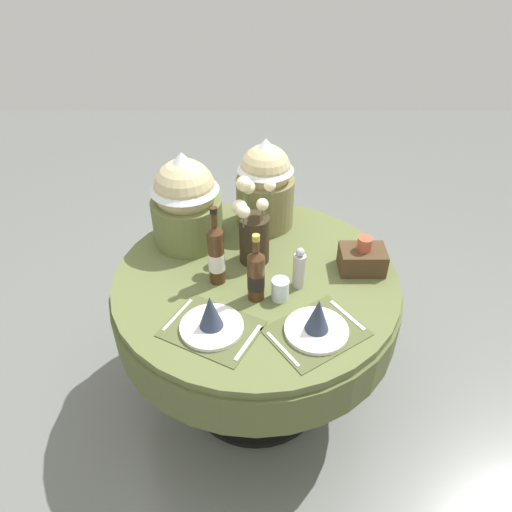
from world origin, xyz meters
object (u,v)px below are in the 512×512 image
at_px(dining_table, 256,301).
at_px(place_setting_left, 211,320).
at_px(flower_vase, 253,230).
at_px(gift_tub_back_centre, 265,180).
at_px(place_setting_right, 317,323).
at_px(woven_basket_side_right, 362,258).
at_px(wine_bottle_centre, 256,275).
at_px(wine_bottle_left, 216,254).
at_px(gift_tub_back_left, 185,196).
at_px(pepper_mill, 299,269).
at_px(tumbler_near_left, 280,289).

distance_m(dining_table, place_setting_left, 0.41).
bearing_deg(flower_vase, gift_tub_back_centre, 79.41).
distance_m(place_setting_right, woven_basket_side_right, 0.44).
height_order(dining_table, flower_vase, flower_vase).
bearing_deg(woven_basket_side_right, wine_bottle_centre, -158.11).
relative_size(wine_bottle_left, gift_tub_back_left, 0.81).
xyz_separation_m(flower_vase, gift_tub_back_centre, (0.06, 0.30, 0.07)).
xyz_separation_m(wine_bottle_left, gift_tub_back_centre, (0.21, 0.44, 0.10)).
bearing_deg(dining_table, place_setting_right, -56.18).
bearing_deg(flower_vase, place_setting_left, -109.78).
relative_size(place_setting_left, gift_tub_back_centre, 0.95).
distance_m(dining_table, gift_tub_back_centre, 0.56).
height_order(wine_bottle_centre, gift_tub_back_centre, gift_tub_back_centre).
distance_m(place_setting_left, wine_bottle_centre, 0.25).
bearing_deg(gift_tub_back_centre, wine_bottle_left, -114.83).
xyz_separation_m(dining_table, flower_vase, (-0.01, 0.11, 0.31)).
distance_m(wine_bottle_centre, gift_tub_back_left, 0.53).
xyz_separation_m(wine_bottle_centre, pepper_mill, (0.18, 0.07, -0.03)).
relative_size(dining_table, place_setting_left, 2.95).
relative_size(place_setting_right, woven_basket_side_right, 2.21).
relative_size(place_setting_left, gift_tub_back_left, 0.95).
distance_m(wine_bottle_left, gift_tub_back_left, 0.35).
xyz_separation_m(pepper_mill, woven_basket_side_right, (0.28, 0.11, -0.03)).
bearing_deg(wine_bottle_left, dining_table, 12.12).
xyz_separation_m(tumbler_near_left, woven_basket_side_right, (0.36, 0.19, 0.01)).
bearing_deg(place_setting_right, dining_table, 123.82).
xyz_separation_m(place_setting_left, flower_vase, (0.15, 0.43, 0.11)).
bearing_deg(woven_basket_side_right, gift_tub_back_left, 163.73).
height_order(wine_bottle_left, gift_tub_back_centre, gift_tub_back_centre).
bearing_deg(dining_table, wine_bottle_centre, -90.15).
distance_m(gift_tub_back_left, gift_tub_back_centre, 0.38).
height_order(place_setting_right, gift_tub_back_left, gift_tub_back_left).
xyz_separation_m(dining_table, woven_basket_side_right, (0.46, 0.04, 0.21)).
distance_m(dining_table, wine_bottle_left, 0.33).
bearing_deg(gift_tub_back_left, pepper_mill, -34.37).
bearing_deg(woven_basket_side_right, dining_table, -174.59).
height_order(place_setting_right, gift_tub_back_centre, gift_tub_back_centre).
bearing_deg(gift_tub_back_left, woven_basket_side_right, -16.27).
height_order(flower_vase, tumbler_near_left, flower_vase).
xyz_separation_m(tumbler_near_left, gift_tub_back_left, (-0.41, 0.41, 0.19)).
relative_size(flower_vase, pepper_mill, 2.15).
bearing_deg(pepper_mill, wine_bottle_left, 174.57).
height_order(dining_table, wine_bottle_left, wine_bottle_left).
height_order(flower_vase, wine_bottle_left, flower_vase).
xyz_separation_m(place_setting_left, place_setting_right, (0.39, -0.02, 0.00)).
bearing_deg(gift_tub_back_left, wine_bottle_centre, -52.47).
height_order(place_setting_right, flower_vase, flower_vase).
relative_size(place_setting_right, gift_tub_back_centre, 0.96).
xyz_separation_m(wine_bottle_left, woven_basket_side_right, (0.62, 0.08, -0.08)).
xyz_separation_m(dining_table, tumbler_near_left, (0.10, -0.15, 0.20)).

